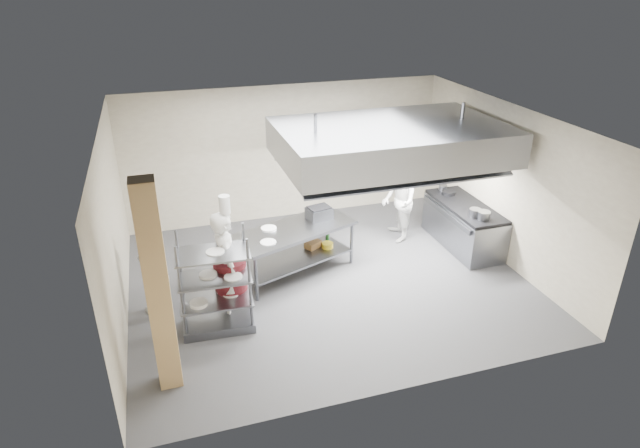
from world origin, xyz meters
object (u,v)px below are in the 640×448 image
object	(u,v)px
island	(294,250)
griddle	(319,213)
stockpot	(475,213)
cooking_range	(463,226)
chef_head	(227,266)
chef_line	(399,201)
pass_rack	(215,282)
chef_plating	(153,269)

from	to	relation	value
island	griddle	xyz separation A→B (m)	(0.57, 0.27, 0.56)
stockpot	island	bearing A→B (deg)	171.63
cooking_range	chef_head	world-z (taller)	chef_head
chef_line	stockpot	xyz separation A→B (m)	(1.03, -1.20, 0.13)
chef_head	griddle	bearing A→B (deg)	-57.50
stockpot	chef_line	bearing A→B (deg)	130.66
stockpot	pass_rack	bearing A→B (deg)	-171.02
island	pass_rack	size ratio (longest dim) A/B	1.38
island	chef_head	size ratio (longest dim) A/B	1.23
chef_plating	griddle	size ratio (longest dim) A/B	3.66
chef_head	chef_plating	world-z (taller)	chef_head
chef_line	pass_rack	bearing A→B (deg)	-53.16
chef_line	chef_plating	xyz separation A→B (m)	(-4.91, -1.27, -0.04)
griddle	chef_head	bearing A→B (deg)	-158.38
chef_plating	stockpot	bearing A→B (deg)	65.42
chef_head	chef_plating	bearing A→B (deg)	67.01
griddle	chef_line	bearing A→B (deg)	0.77
cooking_range	chef_plating	bearing A→B (deg)	-174.27
island	cooking_range	xyz separation A→B (m)	(3.58, 0.03, -0.04)
chef_plating	chef_line	bearing A→B (deg)	79.22
cooking_range	chef_line	distance (m)	1.41
chef_line	chef_plating	distance (m)	5.08
chef_head	griddle	world-z (taller)	chef_head
cooking_range	chef_plating	world-z (taller)	chef_plating
chef_plating	stockpot	world-z (taller)	chef_plating
pass_rack	cooking_range	size ratio (longest dim) A/B	0.83
island	cooking_range	distance (m)	3.58
cooking_range	chef_head	xyz separation A→B (m)	(-4.94, -1.06, 0.51)
chef_line	griddle	distance (m)	1.90
chef_line	griddle	bearing A→B (deg)	-66.61
island	pass_rack	distance (m)	2.09
pass_rack	chef_head	distance (m)	0.38
island	cooking_range	bearing A→B (deg)	-19.78
chef_line	chef_plating	world-z (taller)	chef_line
island	chef_head	distance (m)	1.77
pass_rack	stockpot	bearing A→B (deg)	12.54
chef_head	stockpot	distance (m)	4.83
chef_head	griddle	distance (m)	2.33
pass_rack	chef_line	bearing A→B (deg)	30.01
island	griddle	size ratio (longest dim) A/B	5.15
cooking_range	griddle	xyz separation A→B (m)	(-3.01, 0.23, 0.60)
cooking_range	chef_head	bearing A→B (deg)	-167.87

